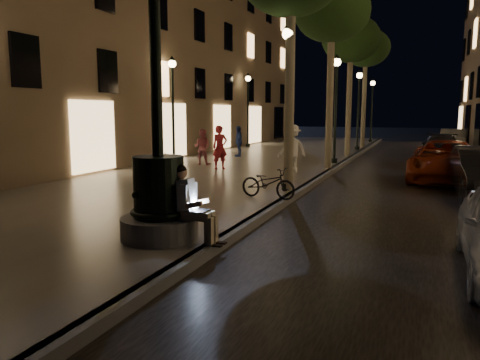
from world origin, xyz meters
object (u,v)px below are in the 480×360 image
at_px(seated_man_laptop, 190,202).
at_px(tree_far, 366,49).
at_px(car_rear, 441,148).
at_px(bicycle, 268,183).
at_px(tree_second, 332,13).
at_px(pedestrian_white, 292,149).
at_px(pedestrian_blue, 239,141).
at_px(stroller, 161,169).
at_px(car_third, 446,161).
at_px(lamp_curb_d, 372,102).
at_px(lamp_curb_b, 336,95).
at_px(lamp_left_c, 248,100).
at_px(fountain_lamppost, 159,183).
at_px(lamp_curb_a, 288,85).
at_px(tree_third, 351,40).
at_px(car_fifth, 453,140).
at_px(lamp_curb_c, 359,99).
at_px(pedestrian_red, 220,147).
at_px(pedestrian_pink, 202,147).
at_px(lamp_left_b, 173,95).

relative_size(seated_man_laptop, tree_far, 0.18).
height_order(car_rear, bicycle, car_rear).
bearing_deg(tree_second, pedestrian_white, -116.68).
xyz_separation_m(pedestrian_blue, bicycle, (5.05, -10.77, -0.37)).
bearing_deg(bicycle, seated_man_laptop, -168.84).
xyz_separation_m(seated_man_laptop, tree_second, (0.19, 12.00, 5.41)).
relative_size(stroller, pedestrian_white, 0.54).
xyz_separation_m(stroller, car_third, (8.56, 5.37, 0.04)).
bearing_deg(lamp_curb_d, pedestrian_white, -92.58).
height_order(lamp_curb_b, lamp_left_c, same).
distance_m(fountain_lamppost, lamp_curb_a, 6.37).
bearing_deg(stroller, tree_third, 87.54).
distance_m(lamp_curb_a, lamp_curb_b, 8.00).
relative_size(lamp_curb_b, stroller, 4.88).
relative_size(car_third, car_fifth, 1.23).
bearing_deg(lamp_curb_a, lamp_left_c, 113.93).
height_order(tree_second, lamp_curb_b, tree_second).
relative_size(lamp_curb_c, pedestrian_red, 2.76).
height_order(fountain_lamppost, car_fifth, fountain_lamppost).
bearing_deg(pedestrian_pink, car_third, 174.38).
height_order(seated_man_laptop, lamp_left_c, lamp_left_c).
distance_m(lamp_left_b, bicycle, 10.57).
bearing_deg(car_fifth, fountain_lamppost, -100.02).
bearing_deg(tree_second, seated_man_laptop, -90.89).
bearing_deg(tree_third, tree_second, -89.05).
bearing_deg(stroller, tree_second, 72.37).
distance_m(fountain_lamppost, car_third, 12.25).
height_order(lamp_curb_a, lamp_left_c, same).
bearing_deg(tree_second, car_fifth, 67.94).
height_order(tree_far, pedestrian_red, tree_far).
bearing_deg(pedestrian_red, pedestrian_white, -47.23).
distance_m(car_rear, bicycle, 15.00).
distance_m(lamp_curb_c, car_third, 12.08).
bearing_deg(lamp_curb_c, lamp_curb_b, -90.00).
bearing_deg(tree_second, bicycle, -91.53).
bearing_deg(pedestrian_red, car_fifth, 11.92).
relative_size(seated_man_laptop, pedestrian_white, 0.76).
height_order(car_rear, car_fifth, car_fifth).
xyz_separation_m(fountain_lamppost, lamp_curb_b, (0.70, 14.00, 2.02)).
bearing_deg(car_rear, seated_man_laptop, -102.10).
relative_size(tree_third, lamp_left_b, 1.50).
bearing_deg(tree_far, lamp_left_b, -120.89).
bearing_deg(stroller, pedestrian_blue, 112.30).
height_order(lamp_curb_a, lamp_left_b, same).
bearing_deg(pedestrian_pink, tree_far, -117.45).
bearing_deg(pedestrian_red, tree_far, 27.60).
relative_size(fountain_lamppost, tree_third, 0.72).
xyz_separation_m(lamp_left_c, pedestrian_red, (3.20, -11.95, -2.16)).
relative_size(stroller, car_third, 0.19).
bearing_deg(bicycle, pedestrian_pink, 48.64).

